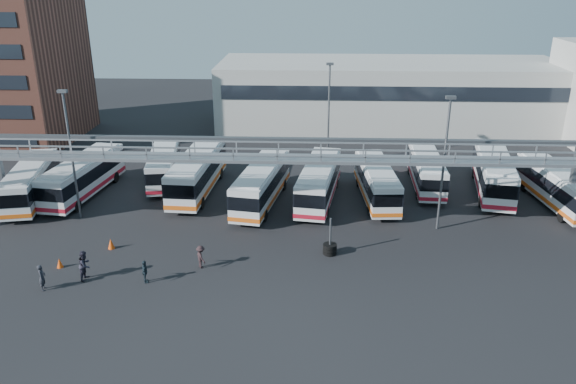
{
  "coord_description": "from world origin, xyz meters",
  "views": [
    {
      "loc": [
        2.27,
        -32.23,
        18.25
      ],
      "look_at": [
        0.67,
        6.0,
        3.21
      ],
      "focal_mm": 35.0,
      "sensor_mm": 36.0,
      "label": 1
    }
  ],
  "objects_px": {
    "light_pole_back": "(329,109)",
    "pedestrian_b": "(85,265)",
    "bus_3": "(197,172)",
    "bus_5": "(319,181)",
    "bus_4": "(261,183)",
    "pedestrian_c": "(201,257)",
    "cone_right": "(111,244)",
    "bus_9": "(557,186)",
    "pedestrian_d": "(145,272)",
    "bus_0": "(31,181)",
    "bus_2": "(164,164)",
    "tire_stack": "(330,248)",
    "bus_1": "(83,175)",
    "pedestrian_a": "(42,277)",
    "light_pole_mid": "(444,157)",
    "cone_left": "(60,263)",
    "light_pole_left": "(71,148)",
    "bus_8": "(493,172)",
    "bus_7": "(426,169)",
    "bus_6": "(377,181)"
  },
  "relations": [
    {
      "from": "pedestrian_c",
      "to": "bus_8",
      "type": "bearing_deg",
      "value": -91.82
    },
    {
      "from": "pedestrian_d",
      "to": "bus_0",
      "type": "bearing_deg",
      "value": 29.9
    },
    {
      "from": "pedestrian_d",
      "to": "bus_4",
      "type": "bearing_deg",
      "value": -40.93
    },
    {
      "from": "bus_8",
      "to": "cone_left",
      "type": "bearing_deg",
      "value": -144.76
    },
    {
      "from": "bus_4",
      "to": "pedestrian_c",
      "type": "bearing_deg",
      "value": -95.72
    },
    {
      "from": "light_pole_back",
      "to": "pedestrian_a",
      "type": "xyz_separation_m",
      "value": [
        -18.03,
        -24.9,
        -4.88
      ]
    },
    {
      "from": "bus_1",
      "to": "pedestrian_d",
      "type": "height_order",
      "value": "bus_1"
    },
    {
      "from": "bus_3",
      "to": "cone_right",
      "type": "height_order",
      "value": "bus_3"
    },
    {
      "from": "bus_3",
      "to": "pedestrian_d",
      "type": "xyz_separation_m",
      "value": [
        -0.37,
        -15.58,
        -1.18
      ]
    },
    {
      "from": "bus_4",
      "to": "bus_0",
      "type": "bearing_deg",
      "value": -169.87
    },
    {
      "from": "bus_9",
      "to": "bus_4",
      "type": "bearing_deg",
      "value": 176.05
    },
    {
      "from": "bus_6",
      "to": "tire_stack",
      "type": "xyz_separation_m",
      "value": [
        -4.21,
        -10.13,
        -1.26
      ]
    },
    {
      "from": "bus_1",
      "to": "bus_8",
      "type": "height_order",
      "value": "bus_8"
    },
    {
      "from": "light_pole_back",
      "to": "pedestrian_c",
      "type": "bearing_deg",
      "value": -112.12
    },
    {
      "from": "bus_2",
      "to": "tire_stack",
      "type": "distance_m",
      "value": 20.56
    },
    {
      "from": "light_pole_back",
      "to": "pedestrian_c",
      "type": "height_order",
      "value": "light_pole_back"
    },
    {
      "from": "light_pole_back",
      "to": "bus_5",
      "type": "distance_m",
      "value": 10.59
    },
    {
      "from": "light_pole_mid",
      "to": "pedestrian_c",
      "type": "height_order",
      "value": "light_pole_mid"
    },
    {
      "from": "pedestrian_c",
      "to": "bus_0",
      "type": "bearing_deg",
      "value": 22.4
    },
    {
      "from": "bus_3",
      "to": "bus_5",
      "type": "relative_size",
      "value": 1.05
    },
    {
      "from": "pedestrian_c",
      "to": "light_pole_left",
      "type": "bearing_deg",
      "value": 21.34
    },
    {
      "from": "light_pole_mid",
      "to": "bus_0",
      "type": "xyz_separation_m",
      "value": [
        -33.31,
        4.23,
        -3.96
      ]
    },
    {
      "from": "bus_5",
      "to": "cone_right",
      "type": "xyz_separation_m",
      "value": [
        -14.75,
        -9.49,
        -1.45
      ]
    },
    {
      "from": "bus_2",
      "to": "bus_3",
      "type": "relative_size",
      "value": 0.88
    },
    {
      "from": "light_pole_back",
      "to": "pedestrian_b",
      "type": "relative_size",
      "value": 5.19
    },
    {
      "from": "pedestrian_b",
      "to": "bus_3",
      "type": "bearing_deg",
      "value": -9.92
    },
    {
      "from": "light_pole_back",
      "to": "pedestrian_d",
      "type": "xyz_separation_m",
      "value": [
        -11.99,
        -23.79,
        -4.97
      ]
    },
    {
      "from": "bus_4",
      "to": "bus_5",
      "type": "height_order",
      "value": "bus_4"
    },
    {
      "from": "bus_1",
      "to": "pedestrian_a",
      "type": "xyz_separation_m",
      "value": [
        3.34,
        -15.57,
        -0.99
      ]
    },
    {
      "from": "bus_6",
      "to": "bus_7",
      "type": "bearing_deg",
      "value": 31.32
    },
    {
      "from": "pedestrian_d",
      "to": "bus_7",
      "type": "bearing_deg",
      "value": -65.02
    },
    {
      "from": "light_pole_left",
      "to": "pedestrian_c",
      "type": "height_order",
      "value": "light_pole_left"
    },
    {
      "from": "light_pole_left",
      "to": "pedestrian_a",
      "type": "relative_size",
      "value": 6.02
    },
    {
      "from": "bus_5",
      "to": "light_pole_back",
      "type": "bearing_deg",
      "value": 93.03
    },
    {
      "from": "bus_3",
      "to": "bus_5",
      "type": "xyz_separation_m",
      "value": [
        10.66,
        -1.58,
        -0.12
      ]
    },
    {
      "from": "bus_3",
      "to": "tire_stack",
      "type": "height_order",
      "value": "bus_3"
    },
    {
      "from": "bus_7",
      "to": "tire_stack",
      "type": "xyz_separation_m",
      "value": [
        -9.01,
        -13.52,
        -1.24
      ]
    },
    {
      "from": "bus_4",
      "to": "pedestrian_c",
      "type": "height_order",
      "value": "bus_4"
    },
    {
      "from": "pedestrian_a",
      "to": "cone_left",
      "type": "relative_size",
      "value": 2.62
    },
    {
      "from": "bus_1",
      "to": "pedestrian_a",
      "type": "distance_m",
      "value": 15.96
    },
    {
      "from": "bus_9",
      "to": "cone_right",
      "type": "bearing_deg",
      "value": -170.29
    },
    {
      "from": "bus_5",
      "to": "bus_8",
      "type": "bearing_deg",
      "value": 18.29
    },
    {
      "from": "bus_7",
      "to": "bus_2",
      "type": "bearing_deg",
      "value": -178.16
    },
    {
      "from": "bus_0",
      "to": "bus_6",
      "type": "distance_m",
      "value": 29.27
    },
    {
      "from": "pedestrian_c",
      "to": "pedestrian_b",
      "type": "bearing_deg",
      "value": 70.11
    },
    {
      "from": "light_pole_left",
      "to": "light_pole_back",
      "type": "xyz_separation_m",
      "value": [
        20.0,
        14.0,
        0.0
      ]
    },
    {
      "from": "bus_8",
      "to": "pedestrian_c",
      "type": "relative_size",
      "value": 7.43
    },
    {
      "from": "pedestrian_d",
      "to": "bus_3",
      "type": "bearing_deg",
      "value": -17.1
    },
    {
      "from": "light_pole_back",
      "to": "cone_left",
      "type": "relative_size",
      "value": 15.79
    },
    {
      "from": "bus_9",
      "to": "cone_left",
      "type": "xyz_separation_m",
      "value": [
        -36.91,
        -12.2,
        -1.44
      ]
    }
  ]
}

